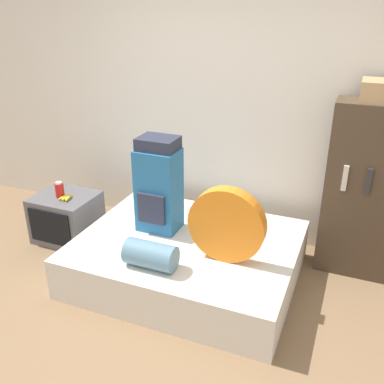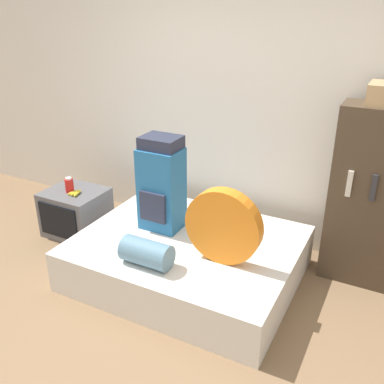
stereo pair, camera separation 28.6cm
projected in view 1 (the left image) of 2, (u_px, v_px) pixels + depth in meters
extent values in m
plane|color=#846647|center=(141.00, 344.00, 3.02)|extent=(16.00, 16.00, 0.00)
cube|color=white|center=(228.00, 107.00, 4.05)|extent=(8.00, 0.05, 2.60)
cube|color=silver|center=(188.00, 258.00, 3.71)|extent=(1.82, 1.46, 0.36)
cube|color=#23669E|center=(159.00, 190.00, 3.68)|extent=(0.35, 0.27, 0.73)
cube|color=#282D42|center=(158.00, 143.00, 3.52)|extent=(0.32, 0.25, 0.10)
cube|color=#282D42|center=(151.00, 209.00, 3.59)|extent=(0.25, 0.03, 0.26)
cylinder|color=orange|center=(227.00, 225.00, 3.24)|extent=(0.60, 0.11, 0.60)
cylinder|color=#5B849E|center=(151.00, 255.00, 3.23)|extent=(0.40, 0.21, 0.21)
cube|color=#5B5B60|center=(67.00, 217.00, 4.28)|extent=(0.58, 0.51, 0.47)
cube|color=black|center=(50.00, 228.00, 4.06)|extent=(0.46, 0.02, 0.34)
cylinder|color=red|center=(60.00, 190.00, 4.14)|extent=(0.08, 0.08, 0.14)
cylinder|color=white|center=(59.00, 183.00, 4.11)|extent=(0.06, 0.06, 0.02)
ellipsoid|color=yellow|center=(65.00, 197.00, 4.13)|extent=(0.08, 0.15, 0.03)
ellipsoid|color=yellow|center=(67.00, 197.00, 4.12)|extent=(0.03, 0.15, 0.03)
ellipsoid|color=yellow|center=(68.00, 198.00, 4.11)|extent=(0.08, 0.15, 0.03)
cube|color=#473828|center=(366.00, 192.00, 3.58)|extent=(0.67, 0.33, 1.51)
cube|color=beige|center=(345.00, 178.00, 3.42)|extent=(0.04, 0.02, 0.21)
cube|color=#2D2D33|center=(369.00, 182.00, 3.36)|extent=(0.04, 0.02, 0.21)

